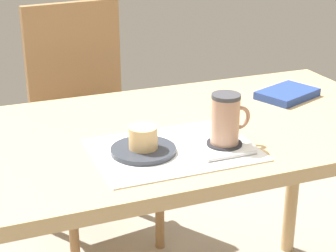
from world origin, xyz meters
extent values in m
cylinder|color=tan|center=(0.63, 0.29, 0.34)|extent=(0.05, 0.05, 0.69)
cube|color=tan|center=(0.00, 0.00, 0.70)|extent=(1.37, 0.69, 0.04)
cylinder|color=#997047|center=(0.16, 0.49, 0.21)|extent=(0.04, 0.04, 0.42)
cylinder|color=#997047|center=(-0.19, 0.44, 0.21)|extent=(0.04, 0.04, 0.42)
cylinder|color=#997047|center=(0.11, 0.84, 0.21)|extent=(0.04, 0.04, 0.42)
cylinder|color=#997047|center=(-0.24, 0.79, 0.21)|extent=(0.04, 0.04, 0.42)
cube|color=#997047|center=(-0.04, 0.64, 0.43)|extent=(0.48, 0.48, 0.04)
cube|color=#997047|center=(-0.07, 0.83, 0.69)|extent=(0.39, 0.09, 0.48)
cube|color=white|center=(-0.04, -0.14, 0.72)|extent=(0.39, 0.28, 0.00)
cylinder|color=#333842|center=(-0.11, -0.13, 0.73)|extent=(0.16, 0.16, 0.01)
cylinder|color=#E5BC7F|center=(-0.11, -0.13, 0.76)|extent=(0.07, 0.07, 0.05)
cylinder|color=#232328|center=(0.09, -0.16, 0.73)|extent=(0.09, 0.09, 0.00)
cylinder|color=tan|center=(0.09, -0.16, 0.79)|extent=(0.07, 0.07, 0.12)
cylinder|color=#3D3D42|center=(0.09, -0.16, 0.85)|extent=(0.07, 0.07, 0.01)
torus|color=tan|center=(0.13, -0.16, 0.79)|extent=(0.06, 0.01, 0.06)
cylinder|color=silver|center=(0.07, -0.24, 0.73)|extent=(0.13, 0.01, 0.01)
cube|color=navy|center=(0.44, 0.10, 0.73)|extent=(0.21, 0.18, 0.02)
camera|label=1|loc=(-0.51, -1.30, 1.29)|focal=60.00mm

